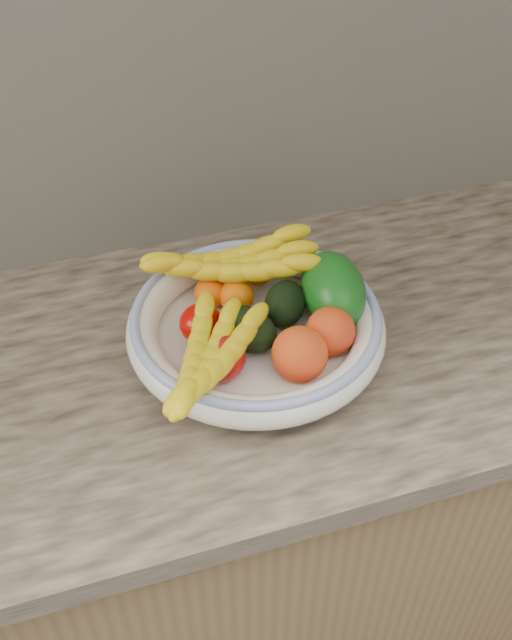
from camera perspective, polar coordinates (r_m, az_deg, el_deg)
The scene contains 14 objects.
kitchen_counter at distance 1.46m, azimuth -0.31°, elevation -13.95°, with size 2.44×0.66×1.40m.
fruit_bowl at distance 1.07m, azimuth 0.00°, elevation -0.45°, with size 0.39×0.39×0.08m.
clementine_back_left at distance 1.12m, azimuth -3.65°, elevation 2.22°, with size 0.05×0.05×0.05m, color #F96205.
clementine_back_right at distance 1.16m, azimuth 0.14°, elevation 3.85°, with size 0.05×0.05×0.04m, color #EC6404.
clementine_back_mid at distance 1.12m, azimuth -1.58°, elevation 1.94°, with size 0.06×0.06×0.05m, color orange.
tomato_left at distance 1.06m, azimuth -4.41°, elevation -0.29°, with size 0.07×0.07×0.06m, color #BB0500.
tomato_near_left at distance 1.00m, azimuth -2.89°, elevation -3.02°, with size 0.07×0.07×0.07m, color #B1120E.
avocado_center at distance 1.04m, azimuth -0.67°, elevation -0.75°, with size 0.07×0.10×0.07m, color black.
avocado_right at distance 1.09m, azimuth 2.32°, elevation 1.31°, with size 0.06×0.09×0.06m, color black.
green_mango at distance 1.10m, azimuth 6.15°, elevation 2.41°, with size 0.09×0.15×0.10m, color #0F5011.
peach_front at distance 1.00m, azimuth 3.52°, elevation -2.73°, with size 0.08×0.08×0.08m, color orange.
peach_right at distance 1.04m, azimuth 5.97°, elevation -0.91°, with size 0.07×0.07×0.07m, color orange.
banana_bunch_back at distance 1.12m, azimuth -2.03°, elevation 4.22°, with size 0.29×0.11×0.08m, color yellow, non-canonical shape.
banana_bunch_front at distance 0.97m, azimuth -3.85°, elevation -3.47°, with size 0.27×0.11×0.08m, color yellow, non-canonical shape.
Camera 1 is at (-0.24, 0.91, 1.67)m, focal length 40.00 mm.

